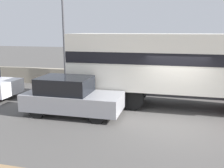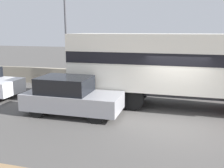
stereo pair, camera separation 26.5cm
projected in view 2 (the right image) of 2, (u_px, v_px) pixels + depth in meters
The scene contains 5 objects.
ground_plane at pixel (174, 126), 9.38m from camera, with size 80.00×80.00×0.00m, color #514F4C.
stone_wall_backdrop at pixel (177, 82), 14.65m from camera, with size 60.00×0.35×1.04m.
street_lamp at pixel (66, 30), 15.44m from camera, with size 0.56×0.28×5.95m.
box_truck at pixel (164, 65), 11.36m from camera, with size 9.18×2.43×3.37m.
car_hatchback at pixel (71, 96), 10.54m from camera, with size 4.12×1.73×1.62m.
Camera 2 is at (0.08, -9.13, 3.54)m, focal length 40.00 mm.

